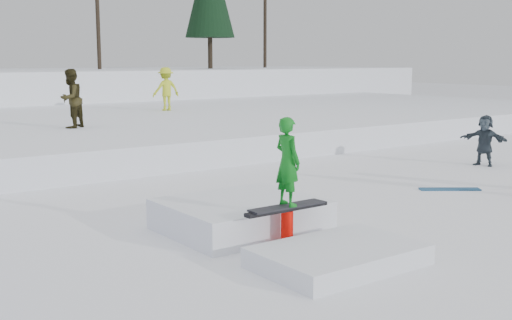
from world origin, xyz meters
TOP-DOWN VIEW (x-y plane):
  - ground at (0.00, 0.00)m, footprint 120.00×120.00m
  - snow_midrise at (0.00, 16.00)m, footprint 50.00×18.00m
  - walker_olive at (0.79, 12.45)m, footprint 1.17×1.12m
  - walker_ygreen at (6.71, 16.97)m, footprint 1.25×0.77m
  - spectator_dark at (9.28, 2.93)m, footprint 0.74×1.41m
  - loose_board_teal at (5.63, 1.34)m, footprint 1.30×1.04m
  - jib_rail_feature at (-0.33, 0.61)m, footprint 2.60×4.40m

SIDE VIEW (x-z plane):
  - ground at x=0.00m, z-range 0.00..0.00m
  - loose_board_teal at x=5.63m, z-range 0.00..0.03m
  - jib_rail_feature at x=-0.33m, z-range -0.75..1.36m
  - snow_midrise at x=0.00m, z-range 0.00..0.80m
  - spectator_dark at x=9.28m, z-range 0.00..1.45m
  - walker_ygreen at x=6.71m, z-range 0.80..2.67m
  - walker_olive at x=0.79m, z-range 0.80..2.71m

